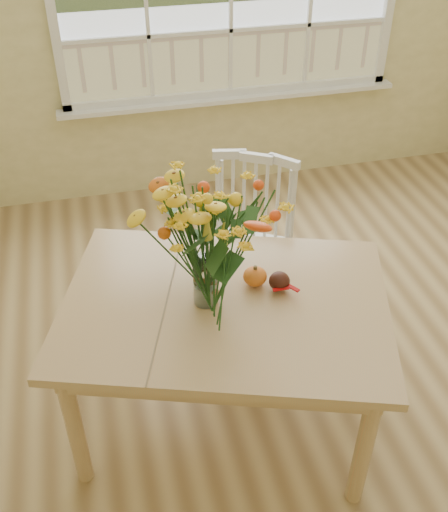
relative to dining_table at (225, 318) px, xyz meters
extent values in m
cube|color=olive|center=(0.57, -0.06, -0.63)|extent=(4.00, 4.50, 0.01)
cube|color=white|center=(0.57, 2.12, 0.07)|extent=(2.42, 0.12, 0.03)
cube|color=tan|center=(0.00, 0.00, 0.07)|extent=(1.57, 1.33, 0.04)
cube|color=tan|center=(0.00, 0.00, 0.00)|extent=(1.42, 1.18, 0.10)
cylinder|color=tan|center=(-0.67, -0.18, -0.29)|extent=(0.07, 0.07, 0.68)
cylinder|color=tan|center=(-0.42, 0.55, -0.29)|extent=(0.07, 0.07, 0.68)
cylinder|color=tan|center=(0.42, -0.55, -0.29)|extent=(0.07, 0.07, 0.68)
cylinder|color=tan|center=(0.67, 0.18, -0.29)|extent=(0.07, 0.07, 0.68)
cube|color=white|center=(0.26, 0.60, -0.18)|extent=(0.59, 0.58, 0.05)
cube|color=white|center=(0.35, 0.75, 0.07)|extent=(0.40, 0.25, 0.50)
cylinder|color=white|center=(0.03, 0.55, -0.41)|extent=(0.04, 0.04, 0.43)
cylinder|color=white|center=(0.19, 0.83, -0.41)|extent=(0.04, 0.04, 0.43)
cylinder|color=white|center=(0.33, 0.38, -0.41)|extent=(0.04, 0.04, 0.43)
cylinder|color=white|center=(0.49, 0.66, -0.41)|extent=(0.04, 0.04, 0.43)
cylinder|color=white|center=(-0.08, 0.02, 0.20)|extent=(0.10, 0.10, 0.22)
ellipsoid|color=#E0591A|center=(0.15, 0.08, 0.13)|extent=(0.10, 0.10, 0.08)
cylinder|color=#CCB78C|center=(-0.06, 0.02, 0.10)|extent=(0.06, 0.06, 0.01)
ellipsoid|color=brown|center=(-0.06, 0.02, 0.13)|extent=(0.10, 0.10, 0.07)
ellipsoid|color=#38160F|center=(0.24, 0.02, 0.13)|extent=(0.09, 0.09, 0.08)
camera|label=1|loc=(-0.45, -1.79, 1.72)|focal=42.00mm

